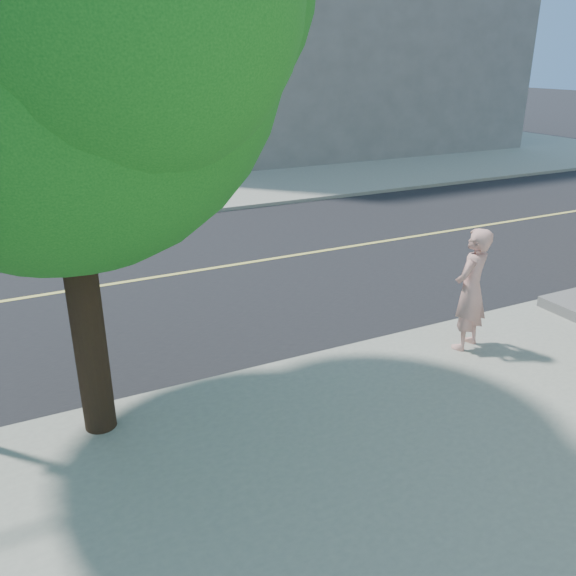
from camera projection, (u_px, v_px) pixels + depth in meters
ground at (21, 431)px, 7.13m from camera, size 140.00×140.00×0.00m
road_ew at (5, 301)px, 10.88m from camera, size 140.00×9.00×0.01m
sidewalk_ne at (274, 142)px, 30.61m from camera, size 29.00×25.00×0.12m
man_on_phone at (471, 290)px, 8.62m from camera, size 0.79×0.66×1.85m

